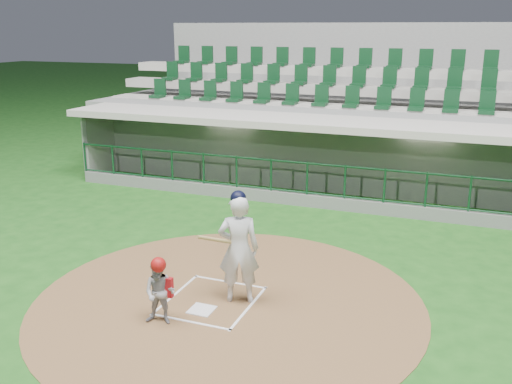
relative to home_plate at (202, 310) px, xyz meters
The scene contains 8 objects.
ground 0.70m from the home_plate, 90.00° to the left, with size 120.00×120.00×0.00m, color #184C15.
dirt_circle 0.58m from the home_plate, 59.04° to the left, with size 7.20×7.20×0.01m, color brown.
home_plate is the anchor object (origin of this frame).
batter_box_chalk 0.40m from the home_plate, 90.00° to the left, with size 1.55×1.80×0.01m.
dugout_structure 8.58m from the home_plate, 89.10° to the left, with size 16.40×3.70×3.00m.
seating_deck 11.69m from the home_plate, 90.00° to the left, with size 17.00×6.72×5.15m.
batter 1.29m from the home_plate, 52.28° to the left, with size 0.97×1.00×2.12m.
catcher 0.98m from the home_plate, 125.29° to the right, with size 0.62×0.52×1.20m.
Camera 1 is at (4.22, -8.92, 4.88)m, focal length 40.00 mm.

